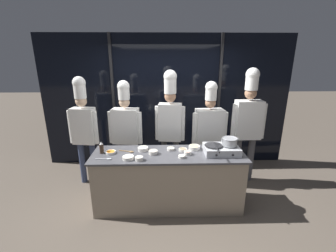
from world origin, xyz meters
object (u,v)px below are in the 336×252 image
(prep_bowl_garlic, at_px, (139,158))
(chef_line, at_px, (170,119))
(frying_pan, at_px, (214,144))
(prep_bowl_bean_sprouts, at_px, (143,148))
(prep_bowl_chicken, at_px, (153,152))
(chef_head, at_px, (84,124))
(chef_sous, at_px, (126,127))
(prep_bowl_onion, at_px, (182,156))
(prep_bowl_carrots, at_px, (111,152))
(prep_bowl_shrimp, at_px, (188,152))
(serving_spoon_solid, at_px, (129,151))
(prep_bowl_rice, at_px, (128,157))
(serving_spoon_slotted, at_px, (107,159))
(prep_bowl_ginger, at_px, (194,147))
(prep_bowl_mushrooms, at_px, (183,149))
(chef_apprentice, at_px, (248,119))
(squeeze_bottle_soy, at_px, (102,148))
(portable_stove, at_px, (221,149))
(stock_pot, at_px, (230,141))
(prep_bowl_noodles, at_px, (171,149))
(chef_pastry, at_px, (209,128))

(prep_bowl_garlic, relative_size, chef_line, 0.06)
(frying_pan, distance_m, prep_bowl_bean_sprouts, 1.07)
(prep_bowl_chicken, bearing_deg, chef_head, 149.78)
(chef_sous, bearing_deg, prep_bowl_onion, 143.18)
(prep_bowl_carrots, bearing_deg, prep_bowl_shrimp, -3.49)
(prep_bowl_garlic, relative_size, serving_spoon_solid, 0.47)
(prep_bowl_rice, bearing_deg, chef_head, 135.02)
(prep_bowl_carrots, xyz_separation_m, serving_spoon_slotted, (-0.01, -0.20, -0.01))
(prep_bowl_ginger, height_order, serving_spoon_slotted, prep_bowl_ginger)
(prep_bowl_mushrooms, distance_m, serving_spoon_slotted, 1.12)
(prep_bowl_bean_sprouts, distance_m, chef_apprentice, 1.93)
(prep_bowl_ginger, height_order, prep_bowl_rice, prep_bowl_ginger)
(serving_spoon_slotted, bearing_deg, prep_bowl_ginger, 14.33)
(prep_bowl_chicken, bearing_deg, prep_bowl_carrots, 176.49)
(prep_bowl_bean_sprouts, bearing_deg, prep_bowl_onion, -25.89)
(prep_bowl_ginger, bearing_deg, chef_line, 121.42)
(squeeze_bottle_soy, bearing_deg, prep_bowl_mushrooms, 2.69)
(portable_stove, height_order, chef_line, chef_line)
(frying_pan, xyz_separation_m, serving_spoon_solid, (-1.26, 0.08, -0.14))
(stock_pot, xyz_separation_m, prep_bowl_onion, (-0.72, -0.15, -0.16))
(prep_bowl_mushrooms, bearing_deg, squeeze_bottle_soy, -177.31)
(squeeze_bottle_soy, xyz_separation_m, prep_bowl_shrimp, (1.27, -0.08, -0.06))
(prep_bowl_carrots, height_order, chef_apprentice, chef_apprentice)
(frying_pan, distance_m, prep_bowl_mushrooms, 0.48)
(prep_bowl_noodles, xyz_separation_m, prep_bowl_carrots, (-0.90, -0.10, -0.00))
(prep_bowl_carrots, distance_m, serving_spoon_solid, 0.27)
(squeeze_bottle_soy, relative_size, serving_spoon_slotted, 0.78)
(chef_head, bearing_deg, chef_line, -172.26)
(serving_spoon_solid, bearing_deg, chef_pastry, 25.76)
(prep_bowl_ginger, relative_size, chef_apprentice, 0.08)
(stock_pot, height_order, prep_bowl_noodles, stock_pot)
(prep_bowl_ginger, relative_size, prep_bowl_rice, 1.08)
(prep_bowl_mushrooms, relative_size, serving_spoon_solid, 0.53)
(stock_pot, height_order, squeeze_bottle_soy, stock_pot)
(prep_bowl_mushrooms, bearing_deg, chef_apprentice, 27.41)
(prep_bowl_mushrooms, distance_m, prep_bowl_bean_sprouts, 0.61)
(chef_apprentice, bearing_deg, prep_bowl_noodles, 22.18)
(prep_bowl_carrots, distance_m, prep_bowl_rice, 0.36)
(portable_stove, distance_m, chef_pastry, 0.73)
(prep_bowl_onion, bearing_deg, frying_pan, 16.25)
(portable_stove, distance_m, prep_bowl_mushrooms, 0.57)
(stock_pot, bearing_deg, squeeze_bottle_soy, 178.68)
(prep_bowl_garlic, bearing_deg, chef_pastry, 38.97)
(serving_spoon_solid, bearing_deg, prep_bowl_chicken, -12.90)
(prep_bowl_bean_sprouts, height_order, chef_line, chef_line)
(chef_line, bearing_deg, chef_apprentice, -172.93)
(portable_stove, height_order, serving_spoon_solid, portable_stove)
(prep_bowl_noodles, distance_m, prep_bowl_chicken, 0.30)
(portable_stove, height_order, prep_bowl_ginger, portable_stove)
(prep_bowl_noodles, bearing_deg, chef_line, 88.92)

